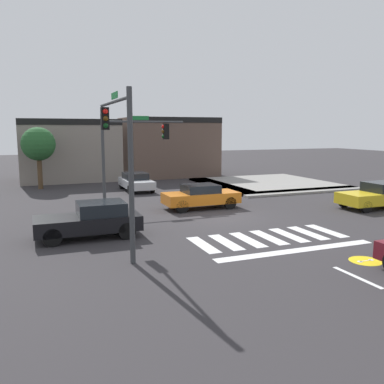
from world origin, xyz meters
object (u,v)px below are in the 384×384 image
(car_yellow, at_px, (377,195))
(car_silver, at_px, (136,182))
(car_black, at_px, (91,220))
(roadside_tree, at_px, (38,145))
(car_orange, at_px, (201,196))
(traffic_signal_southwest, at_px, (118,139))
(traffic_signal_northwest, at_px, (133,142))

(car_yellow, xyz_separation_m, car_silver, (-11.18, 11.71, -0.07))
(car_black, relative_size, roadside_tree, 0.92)
(car_orange, xyz_separation_m, roadside_tree, (-8.31, 11.64, 2.64))
(car_yellow, bearing_deg, car_orange, -20.96)
(traffic_signal_southwest, height_order, car_black, traffic_signal_southwest)
(traffic_signal_southwest, height_order, car_orange, traffic_signal_southwest)
(traffic_signal_northwest, bearing_deg, car_yellow, -26.94)
(car_silver, bearing_deg, traffic_signal_northwest, -15.04)
(traffic_signal_northwest, relative_size, car_silver, 1.30)
(traffic_signal_northwest, xyz_separation_m, car_yellow, (12.60, -6.41, -2.98))
(car_orange, xyz_separation_m, car_black, (-6.71, -4.11, 0.04))
(car_silver, distance_m, car_black, 13.18)
(traffic_signal_northwest, bearing_deg, car_orange, -41.24)
(traffic_signal_northwest, height_order, traffic_signal_southwest, traffic_signal_southwest)
(traffic_signal_northwest, xyz_separation_m, car_orange, (3.20, -2.80, -3.00))
(car_black, bearing_deg, car_orange, -148.47)
(car_yellow, bearing_deg, car_silver, -46.32)
(car_orange, bearing_deg, roadside_tree, 125.53)
(traffic_signal_northwest, distance_m, car_black, 8.30)
(traffic_signal_northwest, distance_m, car_silver, 6.28)
(traffic_signal_northwest, xyz_separation_m, car_silver, (1.42, 5.30, -3.05))
(car_black, height_order, roadside_tree, roadside_tree)
(car_silver, bearing_deg, car_yellow, 43.68)
(traffic_signal_southwest, relative_size, car_black, 1.37)
(car_orange, xyz_separation_m, car_silver, (-1.77, 8.10, -0.05))
(car_yellow, xyz_separation_m, car_black, (-16.12, -0.51, 0.01))
(traffic_signal_northwest, relative_size, car_black, 1.26)
(traffic_signal_northwest, relative_size, car_orange, 1.27)
(car_yellow, relative_size, car_silver, 1.00)
(car_orange, bearing_deg, car_silver, 102.33)
(car_black, bearing_deg, traffic_signal_southwest, 113.90)
(car_black, distance_m, roadside_tree, 16.05)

